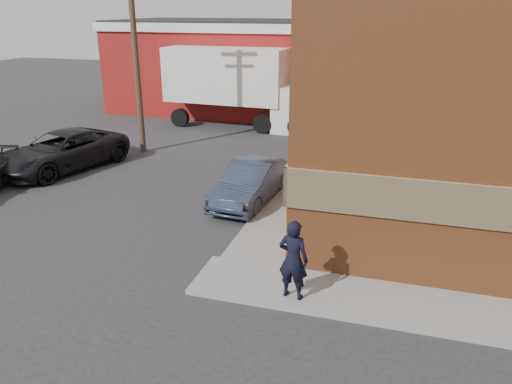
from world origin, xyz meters
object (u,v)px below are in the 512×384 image
Objects in this scene: warehouse at (245,66)px; suv_a at (62,151)px; utility_pole at (135,47)px; box_truck at (241,82)px; man at (293,260)px; sedan at (251,182)px.

suv_a is (-3.38, -14.34, -2.03)m from warehouse.
box_truck is at bearing 65.77° from utility_pole.
suv_a is (-11.36, 6.99, -0.29)m from man.
box_truck reaches higher than sedan.
utility_pole is 2.09× the size of sedan.
sedan is (-2.78, 5.74, -0.37)m from man.
box_truck is at bearing 79.97° from suv_a.
sedan is at bearing -67.68° from box_truck.
warehouse reaches higher than suv_a.
utility_pole is at bearing -39.29° from man.
warehouse is 1.81× the size of utility_pole.
sedan is 11.64m from box_truck.
sedan is 0.76× the size of suv_a.
utility_pole is (-1.50, -11.00, 1.93)m from warehouse.
man is 0.22× the size of box_truck.
utility_pole is 1.60× the size of suv_a.
suv_a reaches higher than sedan.
utility_pole reaches higher than box_truck.
warehouse reaches higher than box_truck.
box_truck is (4.69, 9.58, 1.70)m from suv_a.
utility_pole is 1.02× the size of box_truck.
warehouse is 2.90× the size of suv_a.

